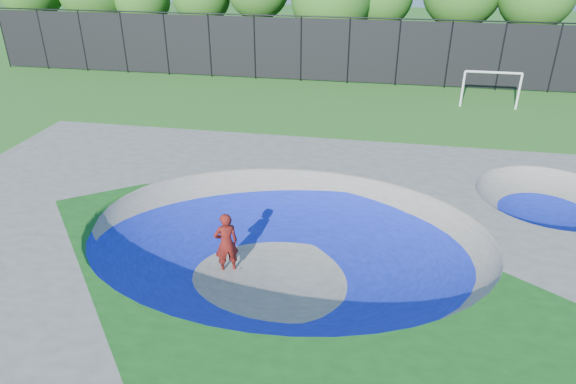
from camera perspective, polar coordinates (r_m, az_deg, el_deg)
name	(u,v)px	position (r m, az deg, el deg)	size (l,w,h in m)	color
ground	(286,276)	(14.49, -0.22, -9.35)	(120.00, 120.00, 0.00)	#25621B
skate_deck	(286,254)	(14.06, -0.22, -6.89)	(22.00, 14.00, 1.50)	gray
skater	(226,243)	(14.28, -6.88, -5.67)	(0.67, 0.44, 1.85)	#B11B0E
skateboard	(228,270)	(14.78, -6.69, -8.61)	(0.78, 0.22, 0.05)	black
soccer_goal	(492,83)	(30.16, 21.71, 11.22)	(3.02, 0.12, 1.99)	white
fence	(349,50)	(33.19, 6.77, 15.44)	(48.09, 0.09, 4.04)	black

